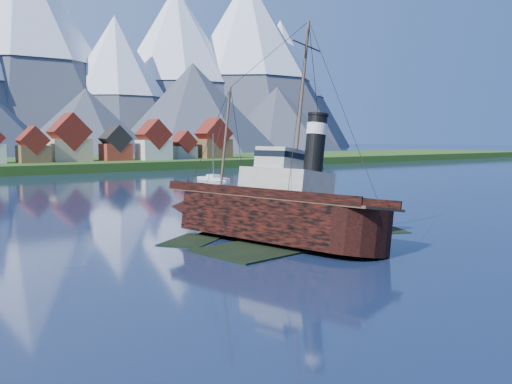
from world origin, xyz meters
TOP-DOWN VIEW (x-y plane):
  - ground at (0.00, 0.00)m, footprint 1400.00×1400.00m
  - shoal at (1.78, 2.15)m, footprint 31.71×21.24m
  - seawall at (0.00, 132.00)m, footprint 600.00×2.50m
  - tugboat_wreck at (-2.06, 2.53)m, footprint 7.55×32.53m
  - sailboat_d at (67.66, 79.91)m, footprint 8.42×8.51m
  - sailboat_e at (40.47, 81.27)m, footprint 3.51×11.44m

SIDE VIEW (x-z plane):
  - shoal at x=1.78m, z-range -0.92..0.22m
  - ground at x=0.00m, z-range 0.00..0.00m
  - seawall at x=0.00m, z-range -1.00..1.00m
  - sailboat_e at x=40.47m, z-range -6.26..6.84m
  - sailboat_d at x=67.66m, z-range -6.24..6.84m
  - tugboat_wreck at x=-2.06m, z-range -9.66..16.12m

